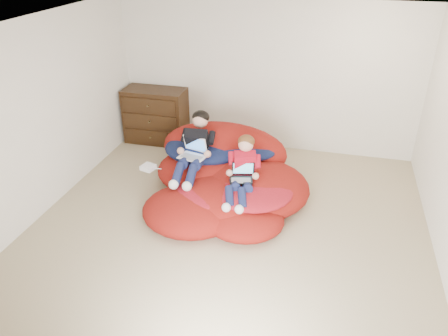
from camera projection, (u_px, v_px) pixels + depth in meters
room_shell at (229, 210)px, 5.58m from camera, size 5.10×5.10×2.77m
dresser at (156, 116)px, 7.77m from camera, size 1.08×0.60×0.97m
beanbag_pile at (225, 178)px, 6.23m from camera, size 2.36×2.37×0.91m
cream_pillow at (212, 130)px, 6.84m from camera, size 0.39×0.25×0.25m
older_boy at (195, 145)px, 6.19m from camera, size 0.36×1.16×0.75m
younger_boy at (243, 169)px, 5.69m from camera, size 0.38×0.90×0.72m
laptop_white at (193, 151)px, 6.15m from camera, size 0.41×0.39×0.26m
laptop_black at (242, 175)px, 5.71m from camera, size 0.34×0.32×0.22m
power_adapter at (148, 167)px, 6.19m from camera, size 0.21×0.21×0.07m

